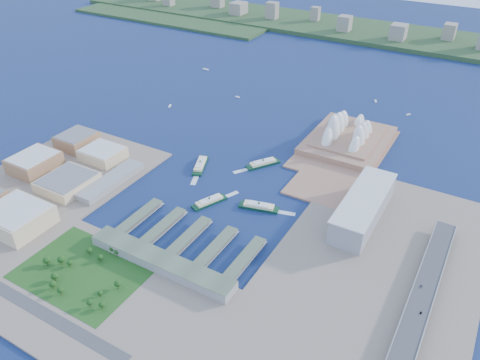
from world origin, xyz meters
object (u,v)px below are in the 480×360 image
Objects in this scene: toaster_building at (363,207)px; ferry_b at (263,162)px; ferry_d at (259,205)px; car_c at (422,286)px; car_b at (421,313)px; ferry_c at (209,200)px; ferry_a at (200,164)px; opera_house at (350,128)px.

toaster_building is 2.66× the size of ferry_b.
ferry_d is at bearing -160.13° from toaster_building.
ferry_d is at bearing -13.22° from car_c.
toaster_building is 196.10m from ferry_b.
toaster_building reaches higher than ferry_b.
car_b is (295.04, -203.93, 9.97)m from ferry_b.
ferry_c is 305.92m from car_c.
ferry_a is 389.25m from car_c.
opera_house reaches higher than car_b.
opera_house is 219.62m from toaster_building.
car_c is at bearing -117.12° from ferry_d.
opera_house is 1.16× the size of toaster_building.
ferry_b is at bearing -34.65° from car_b.
ferry_c is at bearing -12.53° from car_b.
ferry_c is (-203.27, -74.35, -15.31)m from toaster_building.
ferry_d is (-135.28, -48.89, -15.07)m from toaster_building.
ferry_a is 1.09× the size of ferry_c.
ferry_b is 1.06× the size of ferry_c.
toaster_building is at bearing -45.95° from car_c.
toaster_building is 40.59× the size of car_b.
car_b is at bearing 101.48° from car_c.
opera_house is at bearing -88.23° from ferry_c.
opera_house reaches higher than toaster_building.
ferry_a is 104.83m from ferry_c.
ferry_b reaches higher than ferry_c.
ferry_b is 120.28m from ferry_d.
ferry_c is at bearing -70.28° from ferry_a.
opera_house reaches higher than ferry_a.
opera_house is 359.73m from car_c.
ferry_b is 358.80m from car_b.
ferry_c is at bearing -112.43° from opera_house.
car_b is (381.66, -147.99, 9.83)m from ferry_a.
ferry_a is at bearing -21.19° from car_b.
car_b is at bearing -52.83° from toaster_building.
car_b is (244.28, -94.88, 10.05)m from ferry_d.
opera_house is at bearing 88.97° from ferry_b.
ferry_a is 1.03× the size of ferry_b.
car_c is (-8.00, 39.38, 0.09)m from car_b.
car_c reaches higher than car_b.
car_b is (199.00, -343.77, -16.52)m from opera_house.
toaster_building is (90.00, -200.00, -11.50)m from opera_house.
car_c is (373.66, -108.61, 9.92)m from ferry_a.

